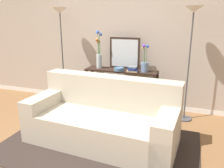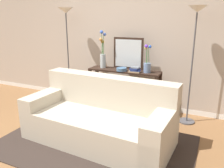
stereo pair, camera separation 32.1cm
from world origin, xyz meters
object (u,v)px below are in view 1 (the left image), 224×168
Objects in this scene: vase_short_flowers at (145,64)px; couch at (103,120)px; floor_lamp_left at (61,30)px; book_stack at (133,69)px; floor_lamp_right at (192,33)px; vase_tall_flowers at (99,55)px; book_row_under_console at (101,105)px; fruit_bowl at (119,69)px; console_table at (121,83)px; wall_mirror at (125,53)px.

couch is at bearing -107.19° from vase_short_flowers.
book_stack is at bearing -3.32° from floor_lamp_left.
floor_lamp_right reaches higher than vase_tall_flowers.
floor_lamp_right is (2.33, 0.00, -0.00)m from floor_lamp_left.
couch reaches higher than book_row_under_console.
floor_lamp_right is 3.89× the size of vase_short_flowers.
floor_lamp_right is at bearing 3.84° from fruit_bowl.
console_table is 0.39m from book_stack.
floor_lamp_right reaches higher than fruit_bowl.
couch is 1.92m from floor_lamp_right.
book_stack is (0.25, -0.00, 0.01)m from fruit_bowl.
vase_short_flowers reaches higher than couch.
floor_lamp_left is at bearing -178.87° from book_row_under_console.
floor_lamp_left is 1.00× the size of floor_lamp_right.
floor_lamp_right is at bearing -0.57° from book_row_under_console.
couch is 3.71× the size of wall_mirror.
vase_short_flowers is at bearing -4.01° from console_table.
vase_short_flowers is (0.41, -0.16, -0.15)m from wall_mirror.
vase_tall_flowers is at bearing 178.84° from floor_lamp_right.
floor_lamp_right is 10.20× the size of fruit_bowl.
wall_mirror is 0.82× the size of vase_tall_flowers.
vase_short_flowers is 0.46m from fruit_bowl.
floor_lamp_right is 1.20m from wall_mirror.
vase_tall_flowers reaches higher than fruit_bowl.
floor_lamp_right is 9.43× the size of book_stack.
book_row_under_console is (-0.43, -0.13, -1.01)m from wall_mirror.
console_table is 0.70× the size of floor_lamp_left.
wall_mirror is 2.20× the size of book_row_under_console.
fruit_bowl is at bearing 178.88° from book_stack.
console_table is at bearing -0.00° from book_row_under_console.
book_row_under_console is (0.78, 0.02, -1.41)m from floor_lamp_left.
floor_lamp_right is 0.90m from vase_short_flowers.
wall_mirror is (0.02, 0.13, 0.53)m from console_table.
couch is 1.12× the size of floor_lamp_left.
vase_tall_flowers is 3.48× the size of book_stack.
book_row_under_console is (-0.64, 0.10, -0.77)m from book_stack.
couch is 1.16m from console_table.
vase_tall_flowers is at bearing 170.30° from book_stack.
couch is at bearing -87.00° from wall_mirror.
vase_tall_flowers is at bearing 114.45° from couch.
vase_short_flowers is at bearing -2.06° from book_row_under_console.
console_table is 0.57m from vase_short_flowers.
fruit_bowl is (1.17, -0.08, -0.65)m from floor_lamp_left.
floor_lamp_right is at bearing 0.00° from floor_lamp_left.
book_stack is at bearing -1.12° from fruit_bowl.
vase_short_flowers is at bearing 8.13° from fruit_bowl.
fruit_bowl is 0.92× the size of book_stack.
floor_lamp_left is at bearing -179.26° from console_table.
vase_tall_flowers is 0.71m from book_stack.
console_table is 6.63× the size of book_stack.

